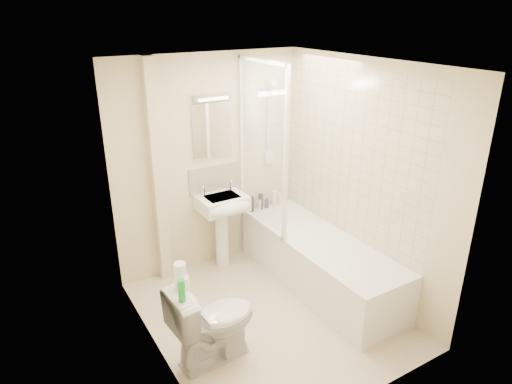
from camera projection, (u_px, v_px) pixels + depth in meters
floor at (269, 314)px, 4.51m from camera, size 2.50×2.50×0.00m
wall_back at (209, 164)px, 5.05m from camera, size 2.20×0.02×2.40m
wall_left at (151, 232)px, 3.53m from camera, size 0.02×2.50×2.40m
wall_right at (362, 181)px, 4.58m from camera, size 0.02×2.50×2.40m
ceiling at (272, 64)px, 3.60m from camera, size 2.20×2.50×0.02m
tile_back at (267, 136)px, 5.31m from camera, size 0.70×0.01×1.75m
tile_right at (351, 155)px, 4.63m from camera, size 0.01×2.10×1.75m
pipe_boxing at (158, 176)px, 4.70m from camera, size 0.12×0.12×2.40m
splashback at (214, 178)px, 5.12m from camera, size 0.60×0.02×0.30m
mirror at (212, 131)px, 4.91m from camera, size 0.46×0.01×0.60m
strip_light at (212, 97)px, 4.76m from camera, size 0.42×0.07×0.07m
bathtub at (319, 261)px, 4.90m from camera, size 0.70×2.10×0.55m
shower_screen at (262, 147)px, 4.78m from camera, size 0.04×0.92×1.80m
shower_fixture at (269, 126)px, 5.23m from camera, size 0.10×0.16×0.99m
pedestal_sink at (224, 212)px, 5.07m from camera, size 0.52×0.48×1.00m
bottle_black_a at (252, 204)px, 5.42m from camera, size 0.05×0.05×0.18m
bottle_white_a at (260, 204)px, 5.48m from camera, size 0.06×0.06×0.13m
bottle_black_b at (261, 202)px, 5.48m from camera, size 0.06×0.06×0.20m
bottle_blue at (267, 203)px, 5.53m from camera, size 0.05×0.05×0.11m
bottle_cream at (274, 198)px, 5.57m from camera, size 0.06×0.06×0.19m
bottle_white_b at (280, 199)px, 5.62m from camera, size 0.05×0.05×0.14m
toilet at (213, 321)px, 3.82m from camera, size 0.53×0.80×0.75m
toilet_roll_lower at (182, 282)px, 3.60m from camera, size 0.11×0.11×0.10m
toilet_roll_upper at (180, 269)px, 3.59m from camera, size 0.10×0.10×0.10m
green_bottle at (182, 290)px, 3.42m from camera, size 0.06×0.06×0.19m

